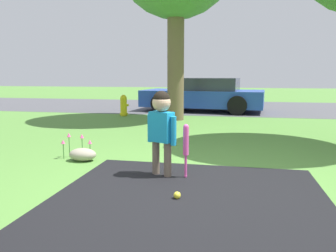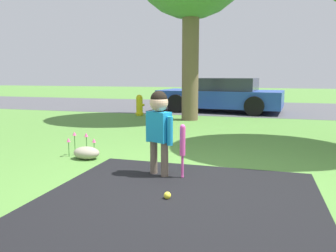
{
  "view_description": "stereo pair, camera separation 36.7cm",
  "coord_description": "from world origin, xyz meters",
  "px_view_note": "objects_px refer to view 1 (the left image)",
  "views": [
    {
      "loc": [
        0.39,
        -3.48,
        1.25
      ],
      "look_at": [
        -0.48,
        0.83,
        0.57
      ],
      "focal_mm": 35.0,
      "sensor_mm": 36.0,
      "label": 1
    },
    {
      "loc": [
        0.75,
        -3.39,
        1.25
      ],
      "look_at": [
        -0.48,
        0.83,
        0.57
      ],
      "focal_mm": 35.0,
      "sensor_mm": 36.0,
      "label": 2
    }
  ],
  "objects_px": {
    "sports_ball": "(177,195)",
    "fire_hydrant": "(124,106)",
    "baseball_bat": "(186,143)",
    "parked_car": "(204,95)",
    "child": "(162,121)"
  },
  "relations": [
    {
      "from": "baseball_bat",
      "to": "fire_hydrant",
      "type": "relative_size",
      "value": 1.02
    },
    {
      "from": "fire_hydrant",
      "to": "parked_car",
      "type": "bearing_deg",
      "value": 39.96
    },
    {
      "from": "sports_ball",
      "to": "fire_hydrant",
      "type": "height_order",
      "value": "fire_hydrant"
    },
    {
      "from": "baseball_bat",
      "to": "fire_hydrant",
      "type": "bearing_deg",
      "value": 115.89
    },
    {
      "from": "parked_car",
      "to": "sports_ball",
      "type": "bearing_deg",
      "value": 99.08
    },
    {
      "from": "baseball_bat",
      "to": "sports_ball",
      "type": "relative_size",
      "value": 8.95
    },
    {
      "from": "fire_hydrant",
      "to": "sports_ball",
      "type": "bearing_deg",
      "value": -66.53
    },
    {
      "from": "baseball_bat",
      "to": "parked_car",
      "type": "xyz_separation_m",
      "value": [
        -0.48,
        7.67,
        0.12
      ]
    },
    {
      "from": "sports_ball",
      "to": "fire_hydrant",
      "type": "relative_size",
      "value": 0.11
    },
    {
      "from": "fire_hydrant",
      "to": "baseball_bat",
      "type": "bearing_deg",
      "value": -64.11
    },
    {
      "from": "sports_ball",
      "to": "parked_car",
      "type": "relative_size",
      "value": 0.02
    },
    {
      "from": "baseball_bat",
      "to": "sports_ball",
      "type": "height_order",
      "value": "baseball_bat"
    },
    {
      "from": "parked_car",
      "to": "baseball_bat",
      "type": "bearing_deg",
      "value": 99.26
    },
    {
      "from": "child",
      "to": "sports_ball",
      "type": "distance_m",
      "value": 1.05
    },
    {
      "from": "baseball_bat",
      "to": "fire_hydrant",
      "type": "xyz_separation_m",
      "value": [
        -2.78,
        5.74,
        -0.11
      ]
    }
  ]
}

